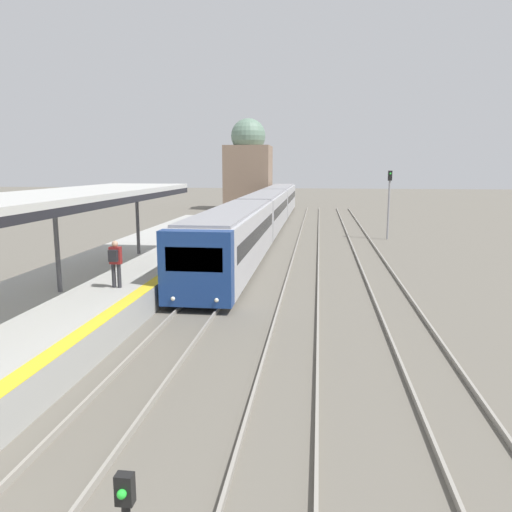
# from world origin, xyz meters

# --- Properties ---
(platform_canopy) EXTENTS (4.00, 18.96, 3.34)m
(platform_canopy) POSITION_xyz_m (-4.38, 12.61, 4.19)
(platform_canopy) COLOR beige
(platform_canopy) RESTS_ON station_platform
(person_on_platform) EXTENTS (0.40, 0.40, 1.66)m
(person_on_platform) POSITION_xyz_m (-2.74, 13.38, 1.96)
(person_on_platform) COLOR #2D2D33
(person_on_platform) RESTS_ON station_platform
(train_near) EXTENTS (2.64, 46.40, 3.09)m
(train_near) POSITION_xyz_m (0.00, 36.87, 1.71)
(train_near) COLOR navy
(train_near) RESTS_ON ground_plane
(signal_mast_far) EXTENTS (0.28, 0.29, 4.90)m
(signal_mast_far) POSITION_xyz_m (9.23, 33.70, 3.09)
(signal_mast_far) COLOR gray
(signal_mast_far) RESTS_ON ground_plane
(distant_domed_building) EXTENTS (5.43, 5.43, 10.93)m
(distant_domed_building) POSITION_xyz_m (-4.36, 58.29, 5.06)
(distant_domed_building) COLOR #89705B
(distant_domed_building) RESTS_ON ground_plane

